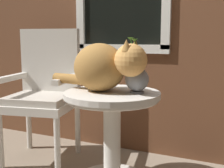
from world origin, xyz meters
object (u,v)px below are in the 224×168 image
Objects in this scene: wicker_side_table at (112,123)px; cat at (105,66)px; wicker_chair at (44,89)px; pewter_vase_with_ivy at (137,76)px.

cat is (-0.05, -0.01, 0.36)m from wicker_side_table.
pewter_vase_with_ivy is (0.84, -0.17, 0.16)m from wicker_chair.
wicker_side_table is at bearing 13.68° from cat.
cat is at bearing -166.32° from wicker_side_table.
wicker_side_table is 0.60× the size of wicker_chair.
wicker_chair reaches higher than wicker_side_table.
wicker_chair is at bearing 163.82° from wicker_side_table.
wicker_chair is 0.87m from pewter_vase_with_ivy.
wicker_chair is at bearing 168.57° from pewter_vase_with_ivy.
wicker_side_table is at bearing -16.18° from wicker_chair.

